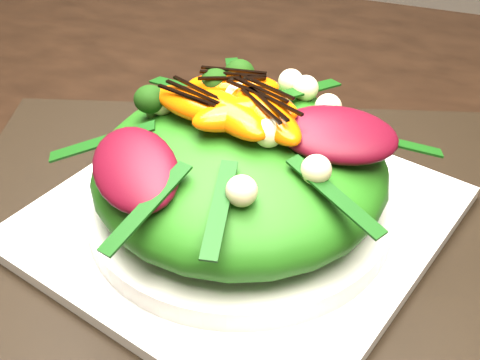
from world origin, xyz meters
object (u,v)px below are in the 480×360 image
(dining_table, at_px, (366,239))
(plate_base, at_px, (240,218))
(salad_bowl, at_px, (240,204))
(orange_segment, at_px, (220,102))
(lettuce_mound, at_px, (240,169))
(placemat, at_px, (240,224))

(dining_table, xyz_separation_m, plate_base, (-0.10, -0.04, 0.03))
(salad_bowl, xyz_separation_m, orange_segment, (-0.02, 0.01, 0.08))
(lettuce_mound, bearing_deg, dining_table, 22.84)
(placemat, bearing_deg, lettuce_mound, 26.57)
(placemat, height_order, plate_base, plate_base)
(lettuce_mound, distance_m, orange_segment, 0.05)
(placemat, xyz_separation_m, orange_segment, (-0.02, 0.01, 0.10))
(plate_base, bearing_deg, placemat, -90.00)
(dining_table, height_order, lettuce_mound, dining_table)
(salad_bowl, relative_size, lettuce_mound, 1.07)
(dining_table, bearing_deg, salad_bowl, -157.16)
(lettuce_mound, relative_size, orange_segment, 3.15)
(placemat, bearing_deg, orange_segment, 145.16)
(placemat, bearing_deg, salad_bowl, 90.00)
(lettuce_mound, xyz_separation_m, orange_segment, (-0.02, 0.01, 0.05))
(placemat, distance_m, plate_base, 0.01)
(dining_table, relative_size, placemat, 3.40)
(dining_table, xyz_separation_m, orange_segment, (-0.12, -0.03, 0.12))
(plate_base, height_order, orange_segment, orange_segment)
(salad_bowl, distance_m, lettuce_mound, 0.03)
(lettuce_mound, bearing_deg, salad_bowl, 180.00)
(plate_base, bearing_deg, lettuce_mound, 0.00)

